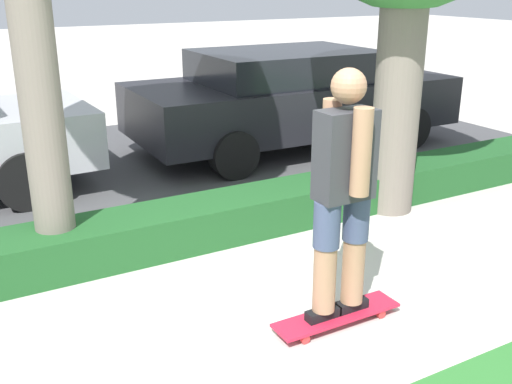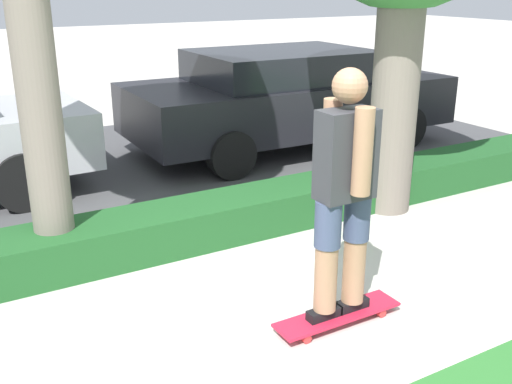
% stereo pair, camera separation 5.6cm
% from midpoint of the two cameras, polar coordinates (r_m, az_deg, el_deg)
% --- Properties ---
extents(ground_plane, '(60.00, 60.00, 0.00)m').
position_cam_midpoint_polar(ground_plane, '(4.45, 2.64, -12.30)').
color(ground_plane, '#BCB7AD').
extents(street_asphalt, '(12.38, 5.00, 0.01)m').
position_cam_midpoint_polar(street_asphalt, '(8.02, -13.39, 2.03)').
color(street_asphalt, '#474749').
rests_on(street_asphalt, ground_plane).
extents(hedge_row, '(12.38, 0.60, 0.38)m').
position_cam_midpoint_polar(hedge_row, '(5.63, -5.95, -3.05)').
color(hedge_row, '#1E5123').
rests_on(hedge_row, ground_plane).
extents(skateboard, '(0.98, 0.24, 0.08)m').
position_cam_midpoint_polar(skateboard, '(4.44, 8.07, -11.56)').
color(skateboard, red).
rests_on(skateboard, ground_plane).
extents(skater_person, '(0.51, 0.45, 1.75)m').
position_cam_midpoint_polar(skater_person, '(4.03, 8.71, 0.08)').
color(skater_person, black).
rests_on(skater_person, skateboard).
extents(parked_car_middle, '(4.69, 2.07, 1.41)m').
position_cam_midpoint_polar(parked_car_middle, '(8.78, 3.56, 9.06)').
color(parked_car_middle, black).
rests_on(parked_car_middle, ground_plane).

